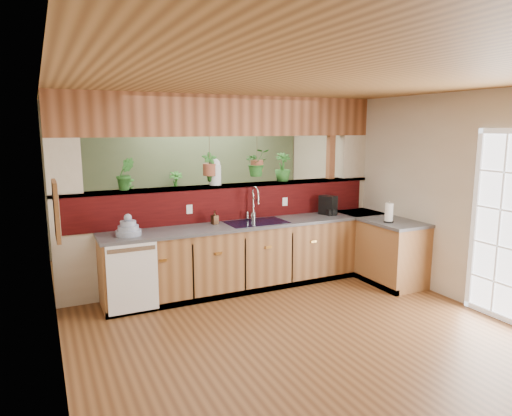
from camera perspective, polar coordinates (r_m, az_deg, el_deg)
name	(u,v)px	position (r m, az deg, el deg)	size (l,w,h in m)	color
ground	(273,314)	(5.52, 2.13, -13.10)	(4.60, 7.00, 0.01)	brown
ceiling	(275,87)	(5.10, 2.33, 14.89)	(4.60, 7.00, 0.01)	brown
wall_back	(183,176)	(8.38, -9.06, 3.94)	(4.60, 0.02, 2.60)	beige
wall_left	(51,224)	(4.57, -24.21, -1.79)	(0.02, 7.00, 2.60)	beige
wall_right	(425,193)	(6.54, 20.35, 1.77)	(0.02, 7.00, 2.60)	beige
pass_through_partition	(230,198)	(6.39, -3.21, 1.21)	(4.60, 0.21, 2.60)	beige
pass_through_ledge	(228,186)	(6.35, -3.48, 2.79)	(4.60, 0.21, 0.04)	brown
header_beam	(228,116)	(6.30, -3.57, 11.44)	(4.60, 0.15, 0.55)	brown
sage_backwall	(184,176)	(8.36, -9.03, 3.93)	(4.55, 0.02, 2.55)	#536444
countertop	(297,251)	(6.48, 5.14, -5.41)	(4.14, 1.52, 0.90)	brown
dishwasher	(133,278)	(5.50, -15.15, -8.46)	(0.58, 0.03, 0.82)	white
navy_sink	(256,228)	(6.21, 0.03, -2.50)	(0.82, 0.50, 0.18)	black
french_door	(511,231)	(5.75, 29.30, -2.48)	(0.06, 1.02, 2.16)	white
framed_print	(56,211)	(3.74, -23.67, -0.30)	(0.04, 0.35, 0.45)	brown
faucet	(254,202)	(6.30, -0.21, 0.78)	(0.21, 0.21, 0.47)	#B7B7B2
dish_stack	(128,229)	(5.63, -15.67, -2.51)	(0.30, 0.30, 0.26)	#8793AE
soap_dispenser	(215,218)	(6.08, -5.19, -1.19)	(0.08, 0.08, 0.18)	#3A2415
coffee_maker	(328,206)	(6.80, 9.03, 0.25)	(0.15, 0.25, 0.28)	black
paper_towel	(389,213)	(6.42, 16.28, -0.61)	(0.13, 0.13, 0.28)	black
glass_jar	(215,172)	(6.26, -5.14, 4.52)	(0.16, 0.16, 0.36)	silver
ledge_plant_left	(125,174)	(5.95, -16.02, 4.12)	(0.23, 0.18, 0.41)	#256122
ledge_plant_right	(283,167)	(6.70, 3.36, 5.13)	(0.23, 0.23, 0.42)	#256122
hanging_plant_a	(210,157)	(6.22, -5.82, 6.31)	(0.23, 0.19, 0.53)	brown
hanging_plant_b	(257,151)	(6.49, 0.12, 7.16)	(0.39, 0.36, 0.51)	brown
shelving_console	(160,225)	(8.13, -11.90, -2.04)	(1.40, 0.37, 0.93)	black
shelf_plant_a	(128,188)	(7.92, -15.68, 2.41)	(0.22, 0.15, 0.41)	#256122
shelf_plant_b	(176,184)	(8.09, -9.99, 2.93)	(0.25, 0.25, 0.45)	#256122
floor_plant	(252,233)	(7.83, -0.50, -3.20)	(0.68, 0.59, 0.76)	#256122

